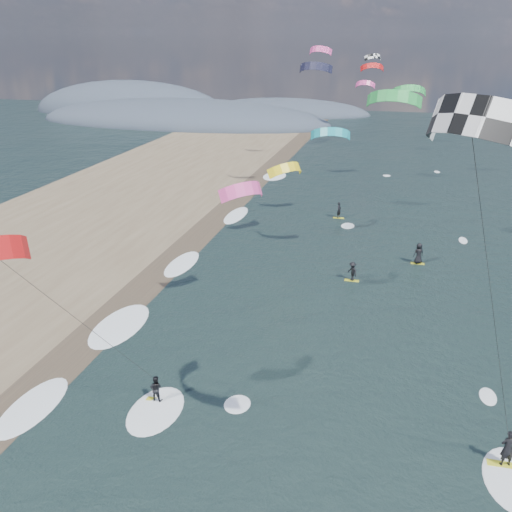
# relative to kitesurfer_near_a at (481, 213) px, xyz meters

# --- Properties ---
(wet_sand_strip) EXTENTS (3.00, 240.00, 0.00)m
(wet_sand_strip) POSITION_rel_kitesurfer_near_a_xyz_m (-20.28, 7.48, -12.87)
(wet_sand_strip) COLOR #382D23
(wet_sand_strip) RESTS_ON ground
(coastal_hills) EXTENTS (80.00, 41.00, 15.00)m
(coastal_hills) POSITION_rel_kitesurfer_near_a_xyz_m (-53.12, 105.34, -12.88)
(coastal_hills) COLOR #3D4756
(coastal_hills) RESTS_ON ground
(kitesurfer_near_a) EXTENTS (7.88, 9.48, 16.70)m
(kitesurfer_near_a) POSITION_rel_kitesurfer_near_a_xyz_m (0.00, 0.00, 0.00)
(kitesurfer_near_a) COLOR gold
(kitesurfer_near_a) RESTS_ON ground
(kitesurfer_near_b) EXTENTS (6.72, 8.90, 11.51)m
(kitesurfer_near_b) POSITION_rel_kitesurfer_near_a_xyz_m (-15.80, 1.46, -6.13)
(kitesurfer_near_b) COLOR gold
(kitesurfer_near_b) RESTS_ON ground
(far_kitesurfers) EXTENTS (8.91, 16.54, 1.80)m
(far_kitesurfers) POSITION_rel_kitesurfer_near_a_xyz_m (-3.82, 28.57, -12.04)
(far_kitesurfers) COLOR gold
(far_kitesurfers) RESTS_ON ground
(bg_kite_field) EXTENTS (16.21, 78.18, 10.10)m
(bg_kite_field) POSITION_rel_kitesurfer_near_a_xyz_m (-8.53, 50.53, -1.01)
(bg_kite_field) COLOR green
(bg_kite_field) RESTS_ON ground
(shoreline_surf) EXTENTS (2.40, 79.40, 0.11)m
(shoreline_surf) POSITION_rel_kitesurfer_near_a_xyz_m (-19.08, 12.23, -12.88)
(shoreline_surf) COLOR white
(shoreline_surf) RESTS_ON ground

